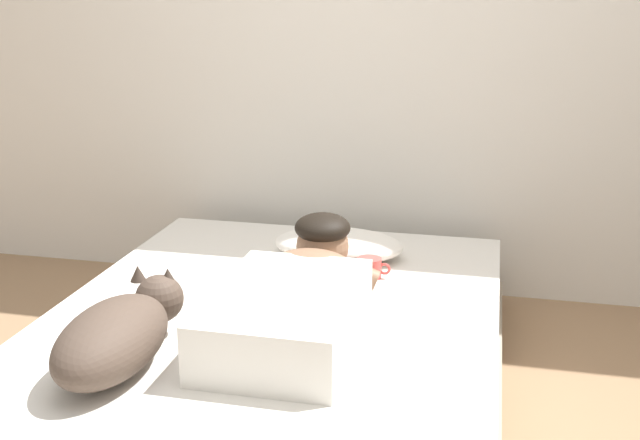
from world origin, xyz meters
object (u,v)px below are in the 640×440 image
at_px(pillow, 339,245).
at_px(person_lying, 297,296).
at_px(bed, 271,360).
at_px(dog, 119,334).
at_px(coffee_cup, 370,268).
at_px(cell_phone, 282,298).

height_order(pillow, person_lying, person_lying).
xyz_separation_m(bed, dog, (-0.32, -0.43, 0.26)).
distance_m(person_lying, dog, 0.57).
height_order(person_lying, coffee_cup, person_lying).
bearing_deg(coffee_cup, bed, -121.40).
xyz_separation_m(person_lying, cell_phone, (-0.11, 0.20, -0.10)).
bearing_deg(dog, cell_phone, 61.42).
relative_size(pillow, person_lying, 0.57).
bearing_deg(bed, dog, -126.53).
height_order(person_lying, cell_phone, person_lying).
relative_size(pillow, dog, 0.90).
xyz_separation_m(person_lying, coffee_cup, (0.16, 0.48, -0.07)).
distance_m(pillow, coffee_cup, 0.25).
bearing_deg(coffee_cup, dog, -124.03).
height_order(bed, dog, dog).
bearing_deg(person_lying, coffee_cup, 72.01).
bearing_deg(person_lying, pillow, 90.25).
relative_size(coffee_cup, cell_phone, 0.89).
distance_m(bed, coffee_cup, 0.54).
xyz_separation_m(bed, cell_phone, (-0.00, 0.15, 0.16)).
height_order(coffee_cup, cell_phone, coffee_cup).
height_order(bed, cell_phone, cell_phone).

